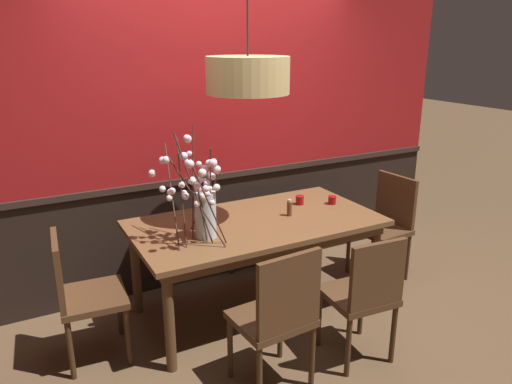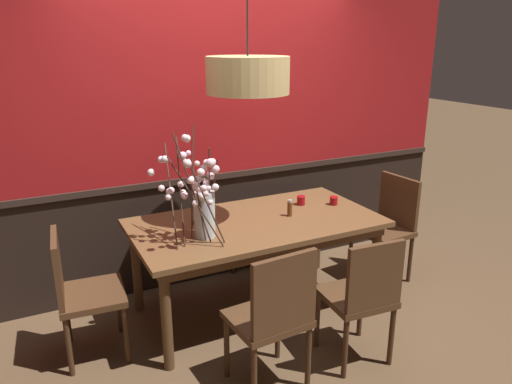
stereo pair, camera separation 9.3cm
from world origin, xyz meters
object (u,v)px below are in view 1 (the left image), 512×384
candle_holder_nearer_center (300,200)px  pendant_lamp (248,75)px  chair_near_side_right (364,292)px  vase_with_blossoms (202,203)px  chair_near_side_left (278,313)px  chair_head_west_end (80,291)px  candle_holder_nearer_edge (332,200)px  condiment_bottle (289,208)px  chair_head_east_end (386,221)px  dining_table (256,230)px  chair_far_side_right (237,210)px

candle_holder_nearer_center → pendant_lamp: size_ratio=0.08×
chair_near_side_right → vase_with_blossoms: size_ratio=1.17×
chair_near_side_left → chair_head_west_end: 1.32m
candle_holder_nearer_center → candle_holder_nearer_edge: (0.24, -0.12, -0.00)m
vase_with_blossoms → candle_holder_nearer_center: (0.98, 0.28, -0.22)m
candle_holder_nearer_edge → condiment_bottle: (-0.46, -0.07, 0.03)m
chair_near_side_left → chair_head_east_end: chair_near_side_left is taller
candle_holder_nearer_edge → pendant_lamp: (-0.80, -0.03, 1.05)m
chair_head_west_end → condiment_bottle: size_ratio=6.81×
candle_holder_nearer_center → candle_holder_nearer_edge: size_ratio=1.07×
candle_holder_nearer_center → condiment_bottle: 0.29m
dining_table → vase_with_blossoms: bearing=-165.6°
chair_near_side_right → candle_holder_nearer_edge: (0.43, 0.95, 0.29)m
candle_holder_nearer_center → chair_far_side_right: bearing=108.2°
chair_far_side_right → pendant_lamp: size_ratio=0.96×
chair_far_side_right → condiment_bottle: (0.02, -0.91, 0.30)m
vase_with_blossoms → condiment_bottle: bearing=7.1°
chair_head_east_end → chair_near_side_right: (-1.00, -0.89, -0.02)m
chair_head_east_end → dining_table: bearing=179.5°
candle_holder_nearer_center → condiment_bottle: bearing=-139.2°
chair_near_side_right → vase_with_blossoms: vase_with_blossoms is taller
chair_far_side_right → candle_holder_nearer_center: (0.24, -0.72, 0.28)m
vase_with_blossoms → candle_holder_nearer_edge: vase_with_blossoms is taller
chair_near_side_right → chair_head_east_end: bearing=41.8°
chair_far_side_right → chair_near_side_right: chair_far_side_right is taller
chair_head_west_end → condiment_bottle: chair_head_west_end is taller
dining_table → chair_far_side_right: (0.26, 0.88, -0.16)m
vase_with_blossoms → chair_head_east_end: bearing=3.6°
chair_head_east_end → candle_holder_nearer_center: bearing=168.2°
chair_head_west_end → candle_holder_nearer_center: 1.84m
chair_head_west_end → chair_near_side_right: 1.86m
dining_table → vase_with_blossoms: (-0.48, -0.12, 0.34)m
chair_near_side_left → pendant_lamp: 1.61m
chair_near_side_left → chair_head_west_end: size_ratio=1.05×
candle_holder_nearer_edge → chair_head_east_end: bearing=-5.2°
pendant_lamp → chair_near_side_right: bearing=-67.5°
chair_near_side_right → condiment_bottle: chair_near_side_right is taller
chair_near_side_left → condiment_bottle: chair_near_side_left is taller
vase_with_blossoms → condiment_bottle: vase_with_blossoms is taller
chair_near_side_right → candle_holder_nearer_center: 1.12m
vase_with_blossoms → candle_holder_nearer_center: bearing=16.1°
chair_head_west_end → vase_with_blossoms: 0.98m
dining_table → candle_holder_nearer_edge: size_ratio=26.43×
chair_head_west_end → chair_head_east_end: size_ratio=0.97×
chair_near_side_right → pendant_lamp: size_ratio=0.93×
pendant_lamp → candle_holder_nearer_center: bearing=15.3°
chair_head_east_end → candle_holder_nearer_center: 0.88m
vase_with_blossoms → candle_holder_nearer_center: size_ratio=10.27×
chair_near_side_left → candle_holder_nearer_edge: size_ratio=13.39×
dining_table → condiment_bottle: bearing=-5.9°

